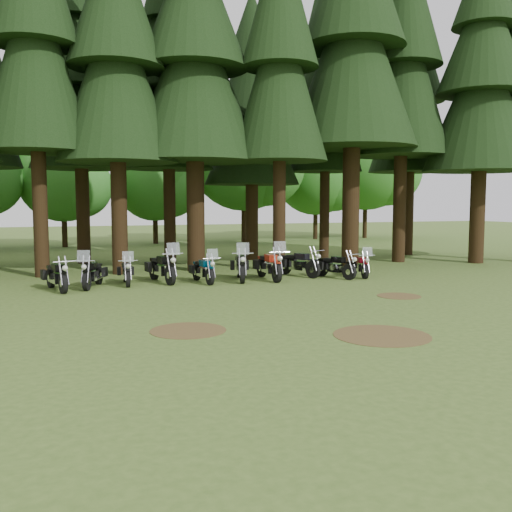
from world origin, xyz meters
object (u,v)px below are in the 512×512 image
at_px(motorcycle_1, 93,274).
at_px(motorcycle_9, 359,266).
at_px(motorcycle_2, 126,273).
at_px(motorcycle_8, 335,267).
at_px(motorcycle_0, 57,277).
at_px(motorcycle_7, 298,264).
at_px(motorcycle_3, 162,268).
at_px(motorcycle_6, 269,266).
at_px(motorcycle_4, 203,271).
at_px(motorcycle_5, 241,267).

xyz_separation_m(motorcycle_1, motorcycle_9, (10.36, -0.63, -0.05)).
height_order(motorcycle_2, motorcycle_8, motorcycle_2).
bearing_deg(motorcycle_1, motorcycle_0, -146.04).
xyz_separation_m(motorcycle_2, motorcycle_7, (6.89, 0.04, 0.05)).
bearing_deg(motorcycle_1, motorcycle_2, 33.87).
height_order(motorcycle_0, motorcycle_2, motorcycle_2).
bearing_deg(motorcycle_3, motorcycle_6, -19.29).
relative_size(motorcycle_2, motorcycle_8, 1.01).
bearing_deg(motorcycle_2, motorcycle_4, -6.05).
height_order(motorcycle_1, motorcycle_3, motorcycle_3).
bearing_deg(motorcycle_8, motorcycle_9, -17.54).
height_order(motorcycle_2, motorcycle_5, motorcycle_5).
bearing_deg(motorcycle_5, motorcycle_7, 23.66).
height_order(motorcycle_1, motorcycle_7, motorcycle_1).
xyz_separation_m(motorcycle_4, motorcycle_9, (6.39, -0.48, -0.02)).
bearing_deg(motorcycle_3, motorcycle_1, 180.00).
height_order(motorcycle_4, motorcycle_6, motorcycle_6).
bearing_deg(motorcycle_3, motorcycle_5, -19.85).
xyz_separation_m(motorcycle_1, motorcycle_8, (9.23, -0.66, -0.03)).
bearing_deg(motorcycle_5, motorcycle_9, 8.02).
relative_size(motorcycle_0, motorcycle_2, 1.08).
bearing_deg(motorcycle_8, motorcycle_0, 159.04).
height_order(motorcycle_2, motorcycle_4, motorcycle_4).
height_order(motorcycle_7, motorcycle_9, motorcycle_9).
height_order(motorcycle_0, motorcycle_4, motorcycle_4).
bearing_deg(motorcycle_3, motorcycle_8, -19.20).
height_order(motorcycle_0, motorcycle_6, motorcycle_6).
bearing_deg(motorcycle_8, motorcycle_6, 151.74).
relative_size(motorcycle_4, motorcycle_9, 1.06).
distance_m(motorcycle_2, motorcycle_5, 4.29).
xyz_separation_m(motorcycle_2, motorcycle_5, (4.27, -0.39, 0.08)).
relative_size(motorcycle_1, motorcycle_4, 1.03).
xyz_separation_m(motorcycle_3, motorcycle_9, (7.83, -1.07, -0.10)).
relative_size(motorcycle_2, motorcycle_6, 0.83).
relative_size(motorcycle_1, motorcycle_5, 0.90).
height_order(motorcycle_0, motorcycle_3, motorcycle_3).
relative_size(motorcycle_3, motorcycle_8, 1.22).
bearing_deg(motorcycle_1, motorcycle_9, 16.05).
bearing_deg(motorcycle_4, motorcycle_3, 152.30).
relative_size(motorcycle_5, motorcycle_8, 1.19).
bearing_deg(motorcycle_7, motorcycle_9, -43.63).
bearing_deg(motorcycle_1, motorcycle_5, 18.72).
relative_size(motorcycle_3, motorcycle_5, 1.03).
distance_m(motorcycle_3, motorcycle_4, 1.56).
xyz_separation_m(motorcycle_0, motorcycle_4, (5.18, 0.16, -0.02)).
distance_m(motorcycle_1, motorcycle_5, 5.48).
bearing_deg(motorcycle_2, motorcycle_9, -2.40).
height_order(motorcycle_6, motorcycle_7, motorcycle_6).
xyz_separation_m(motorcycle_0, motorcycle_3, (3.75, 0.75, 0.05)).
xyz_separation_m(motorcycle_1, motorcycle_2, (1.21, 0.31, -0.04)).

